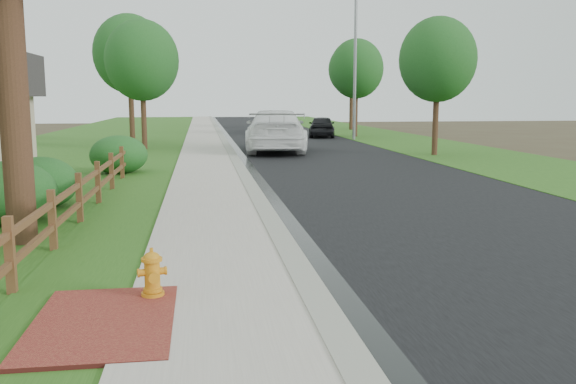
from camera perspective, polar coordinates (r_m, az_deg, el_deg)
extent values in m
plane|color=#3E3221|center=(8.46, -0.69, -9.47)|extent=(120.00, 120.00, 0.00)
cube|color=black|center=(43.41, -0.70, 5.28)|extent=(8.00, 90.00, 0.02)
cube|color=gray|center=(43.07, -6.27, 5.27)|extent=(0.40, 90.00, 0.12)
cube|color=black|center=(43.08, -5.80, 5.22)|extent=(0.50, 90.00, 0.00)
cube|color=#A69D91|center=(43.04, -8.01, 5.22)|extent=(2.20, 90.00, 0.10)
cube|color=#244E16|center=(43.08, -10.55, 5.13)|extent=(1.60, 90.00, 0.06)
cube|color=#244E16|center=(43.60, -17.41, 4.91)|extent=(9.00, 90.00, 0.04)
cube|color=#244E16|center=(44.83, 8.12, 5.32)|extent=(6.00, 90.00, 0.04)
cube|color=maroon|center=(7.52, -16.87, -11.78)|extent=(1.60, 2.40, 0.11)
cube|color=#51321B|center=(8.99, -24.57, -5.52)|extent=(0.12, 0.12, 1.10)
cube|color=#51321B|center=(11.26, -21.17, -2.56)|extent=(0.12, 0.12, 1.10)
cube|color=#51321B|center=(13.57, -18.94, -0.60)|extent=(0.12, 0.12, 1.10)
cube|color=#51321B|center=(15.91, -17.36, 0.79)|extent=(0.12, 0.12, 1.10)
cube|color=#51321B|center=(18.26, -16.18, 1.82)|extent=(0.12, 0.12, 1.10)
cube|color=#51321B|center=(20.63, -15.27, 2.62)|extent=(0.12, 0.12, 1.10)
cube|color=#51321B|center=(23.00, -14.55, 3.25)|extent=(0.12, 0.12, 1.10)
cube|color=#51321B|center=(10.14, -22.64, -4.43)|extent=(0.08, 2.35, 0.10)
cube|color=#51321B|center=(10.06, -22.78, -2.21)|extent=(0.08, 2.35, 0.10)
cube|color=#51321B|center=(12.43, -19.93, -1.94)|extent=(0.08, 2.35, 0.10)
cube|color=#51321B|center=(12.36, -20.02, -0.12)|extent=(0.08, 2.35, 0.10)
cube|color=#51321B|center=(14.75, -18.07, -0.23)|extent=(0.08, 2.35, 0.10)
cube|color=#51321B|center=(14.70, -18.14, 1.31)|extent=(0.08, 2.35, 0.10)
cube|color=#51321B|center=(17.10, -16.71, 1.01)|extent=(0.08, 2.35, 0.10)
cube|color=#51321B|center=(17.05, -16.77, 2.34)|extent=(0.08, 2.35, 0.10)
cube|color=#51321B|center=(19.46, -15.69, 1.95)|extent=(0.08, 2.35, 0.10)
cube|color=#51321B|center=(19.42, -15.74, 3.13)|extent=(0.08, 2.35, 0.10)
cube|color=#51321B|center=(21.83, -14.88, 2.69)|extent=(0.08, 2.35, 0.10)
cube|color=#51321B|center=(21.79, -14.92, 3.74)|extent=(0.08, 2.35, 0.10)
cylinder|color=#392317|center=(11.92, -24.33, 8.50)|extent=(0.52, 0.52, 5.50)
cylinder|color=#C46E17|center=(8.23, -12.53, -9.28)|extent=(0.30, 0.30, 0.05)
cylinder|color=#C46E17|center=(8.16, -12.58, -7.71)|extent=(0.20, 0.20, 0.45)
cylinder|color=#C46E17|center=(8.21, -12.54, -8.88)|extent=(0.24, 0.24, 0.04)
cylinder|color=#C46E17|center=(8.10, -12.64, -6.17)|extent=(0.27, 0.27, 0.04)
ellipsoid|color=#C46E17|center=(8.09, -12.64, -6.05)|extent=(0.22, 0.22, 0.16)
cylinder|color=#C46E17|center=(8.07, -12.66, -5.33)|extent=(0.05, 0.05, 0.06)
cylinder|color=#C46E17|center=(8.03, -12.46, -7.79)|extent=(0.15, 0.13, 0.13)
cylinder|color=#C46E17|center=(8.13, -13.64, -7.37)|extent=(0.13, 0.13, 0.10)
cylinder|color=#C46E17|center=(8.16, -11.56, -7.23)|extent=(0.13, 0.13, 0.10)
imported|color=white|center=(30.31, -1.19, 5.75)|extent=(3.60, 7.37, 2.06)
imported|color=black|center=(41.97, 3.17, 6.15)|extent=(2.47, 4.51, 1.45)
imported|color=black|center=(48.87, -0.97, 6.60)|extent=(3.19, 5.07, 1.58)
cylinder|color=gray|center=(39.37, 6.29, 11.80)|extent=(0.19, 0.19, 9.54)
ellipsoid|color=brown|center=(16.82, -25.23, 0.03)|extent=(1.17, 0.99, 0.68)
ellipsoid|color=#194819|center=(14.07, -24.62, -0.08)|extent=(2.13, 2.13, 1.35)
ellipsoid|color=#194819|center=(15.83, -22.13, 0.80)|extent=(1.82, 1.82, 1.26)
ellipsoid|color=#194819|center=(22.24, -15.56, 3.37)|extent=(2.38, 2.38, 1.36)
cylinder|color=#392317|center=(32.34, -13.36, 7.37)|extent=(0.27, 0.27, 3.99)
ellipsoid|color=#194819|center=(32.39, -13.52, 11.91)|extent=(3.73, 3.73, 4.10)
cylinder|color=#392317|center=(29.14, 13.66, 7.09)|extent=(0.26, 0.26, 3.85)
ellipsoid|color=#194819|center=(29.19, 13.84, 11.95)|extent=(3.52, 3.52, 3.87)
cylinder|color=#392317|center=(38.05, -14.45, 7.96)|extent=(0.32, 0.32, 4.60)
ellipsoid|color=#194819|center=(38.13, -14.62, 12.41)|extent=(4.24, 4.24, 4.67)
cylinder|color=#392317|center=(42.49, 6.36, 7.88)|extent=(0.28, 0.28, 4.06)
ellipsoid|color=#194819|center=(42.53, 6.42, 11.40)|extent=(3.68, 3.68, 4.04)
cylinder|color=#392317|center=(51.95, 5.94, 8.23)|extent=(0.30, 0.30, 4.42)
ellipsoid|color=#194819|center=(52.00, 5.99, 11.37)|extent=(3.90, 3.90, 4.29)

